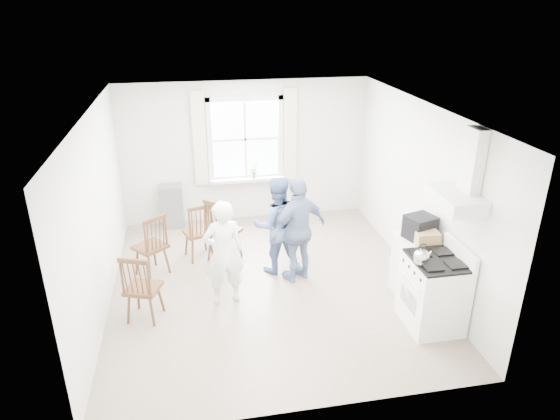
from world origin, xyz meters
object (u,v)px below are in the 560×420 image
object	(u,v)px
person_mid	(277,225)
windsor_chair_a	(200,226)
windsor_chair_c	(154,240)
person_right	(299,230)
stereo_stack	(420,227)
windsor_chair_b	(138,282)
person_left	(223,253)
gas_stove	(433,292)
low_cabinet	(415,267)

from	to	relation	value
person_mid	windsor_chair_a	bearing A→B (deg)	-27.26
windsor_chair_c	person_right	size ratio (longest dim) A/B	0.63
stereo_stack	person_right	bearing A→B (deg)	153.60
windsor_chair_b	windsor_chair_c	size ratio (longest dim) A/B	0.98
windsor_chair_c	person_left	xyz separation A→B (m)	(0.97, -0.87, 0.14)
windsor_chair_c	gas_stove	bearing A→B (deg)	-28.17
low_cabinet	person_left	xyz separation A→B (m)	(-2.64, 0.32, 0.31)
windsor_chair_b	person_left	size ratio (longest dim) A/B	0.65
person_mid	person_right	size ratio (longest dim) A/B	0.95
gas_stove	stereo_stack	xyz separation A→B (m)	(0.07, 0.69, 0.58)
stereo_stack	windsor_chair_b	xyz separation A→B (m)	(-3.75, 0.03, -0.46)
windsor_chair_c	stereo_stack	bearing A→B (deg)	-18.43
stereo_stack	person_left	distance (m)	2.68
stereo_stack	windsor_chair_a	size ratio (longest dim) A/B	0.46
gas_stove	person_mid	xyz separation A→B (m)	(-1.71, 1.74, 0.28)
windsor_chair_a	person_left	size ratio (longest dim) A/B	0.64
windsor_chair_c	person_left	size ratio (longest dim) A/B	0.66
gas_stove	person_left	xyz separation A→B (m)	(-2.57, 1.02, 0.27)
windsor_chair_a	person_mid	xyz separation A→B (m)	(1.14, -0.55, 0.17)
gas_stove	low_cabinet	size ratio (longest dim) A/B	1.24
stereo_stack	windsor_chair_c	distance (m)	3.83
windsor_chair_b	person_mid	world-z (taller)	person_mid
windsor_chair_b	person_left	world-z (taller)	person_left
low_cabinet	person_right	bearing A→B (deg)	153.81
low_cabinet	person_mid	distance (m)	2.09
gas_stove	windsor_chair_c	distance (m)	4.01
low_cabinet	windsor_chair_a	size ratio (longest dim) A/B	0.92
gas_stove	windsor_chair_a	size ratio (longest dim) A/B	1.15
gas_stove	person_right	xyz separation A→B (m)	(-1.44, 1.44, 0.32)
low_cabinet	stereo_stack	bearing A→B (deg)	-63.84
windsor_chair_b	low_cabinet	bearing A→B (deg)	-0.33
person_left	person_right	size ratio (longest dim) A/B	0.94
gas_stove	windsor_chair_c	size ratio (longest dim) A/B	1.11
low_cabinet	windsor_chair_b	xyz separation A→B (m)	(-3.74, 0.02, 0.15)
low_cabinet	windsor_chair_a	bearing A→B (deg)	151.43
gas_stove	person_left	world-z (taller)	person_left
person_left	person_mid	bearing A→B (deg)	-148.62
windsor_chair_b	person_left	xyz separation A→B (m)	(1.11, 0.30, 0.16)
stereo_stack	person_mid	bearing A→B (deg)	149.46
windsor_chair_a	windsor_chair_c	xyz separation A→B (m)	(-0.69, -0.40, 0.02)
low_cabinet	windsor_chair_b	world-z (taller)	windsor_chair_b
stereo_stack	person_left	xyz separation A→B (m)	(-2.64, 0.33, -0.30)
gas_stove	low_cabinet	bearing A→B (deg)	84.32
low_cabinet	stereo_stack	xyz separation A→B (m)	(0.00, -0.01, 0.61)
low_cabinet	windsor_chair_c	bearing A→B (deg)	161.68
low_cabinet	windsor_chair_b	size ratio (longest dim) A/B	0.92
stereo_stack	low_cabinet	bearing A→B (deg)	116.16
stereo_stack	windsor_chair_c	bearing A→B (deg)	161.57
windsor_chair_a	low_cabinet	bearing A→B (deg)	-28.57
stereo_stack	person_left	size ratio (longest dim) A/B	0.29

